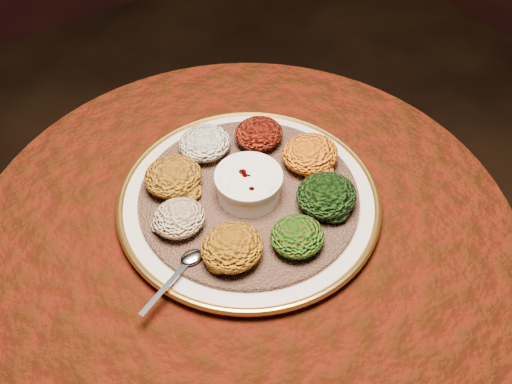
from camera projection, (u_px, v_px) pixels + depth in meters
table at (246, 283)px, 1.13m from camera, size 0.96×0.96×0.73m
platter at (249, 200)px, 1.02m from camera, size 0.47×0.47×0.02m
injera at (249, 196)px, 1.01m from camera, size 0.41×0.41×0.01m
stew_bowl at (249, 184)px, 0.98m from camera, size 0.12×0.12×0.05m
spoon at (188, 262)px, 0.90m from camera, size 0.14×0.06×0.01m
portion_ayib at (205, 143)px, 1.06m from camera, size 0.10×0.09×0.05m
portion_kitfo at (259, 134)px, 1.08m from camera, size 0.09×0.09×0.04m
portion_tikil at (310, 154)px, 1.04m from camera, size 0.10×0.10×0.05m
portion_gomen at (326, 195)px, 0.97m from camera, size 0.11×0.10×0.05m
portion_mixveg at (297, 236)px, 0.92m from camera, size 0.09×0.09×0.04m
portion_kik at (232, 247)px, 0.90m from camera, size 0.10×0.10×0.05m
portion_timatim at (179, 218)px, 0.94m from camera, size 0.09×0.08×0.04m
portion_shiro at (173, 176)px, 1.00m from camera, size 0.10×0.10×0.05m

